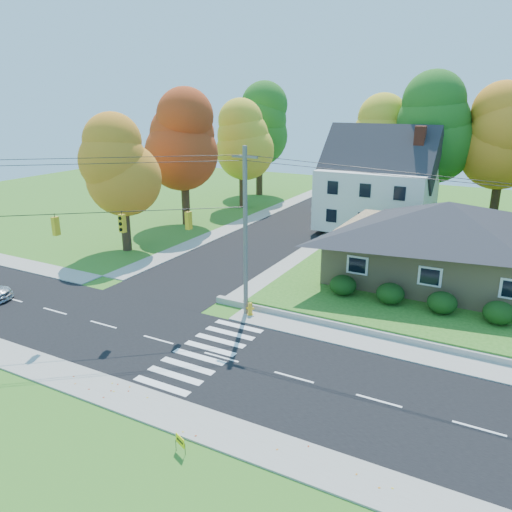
{
  "coord_description": "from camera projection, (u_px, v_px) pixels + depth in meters",
  "views": [
    {
      "loc": [
        12.13,
        -18.87,
        12.5
      ],
      "look_at": [
        -2.31,
        8.0,
        2.78
      ],
      "focal_mm": 35.0,
      "sensor_mm": 36.0,
      "label": 1
    }
  ],
  "objects": [
    {
      "name": "fire_hydrant",
      "position": [
        250.0,
        309.0,
        29.78
      ],
      "size": [
        0.5,
        0.39,
        0.88
      ],
      "color": "gold",
      "rests_on": "ground"
    },
    {
      "name": "yard_sign",
      "position": [
        180.0,
        441.0,
        18.23
      ],
      "size": [
        0.53,
        0.25,
        0.71
      ],
      "color": "black",
      "rests_on": "ground"
    },
    {
      "name": "ranch_house",
      "position": [
        445.0,
        240.0,
        33.93
      ],
      "size": [
        14.6,
        10.6,
        5.4
      ],
      "color": "tan",
      "rests_on": "lawn"
    },
    {
      "name": "tree_lot_0",
      "position": [
        376.0,
        140.0,
        52.02
      ],
      "size": [
        6.72,
        6.72,
        12.51
      ],
      "color": "#3F2A19",
      "rests_on": "lawn"
    },
    {
      "name": "ground",
      "position": [
        221.0,
        358.0,
        25.1
      ],
      "size": [
        120.0,
        120.0,
        0.0
      ],
      "primitive_type": "plane",
      "color": "#3D7923"
    },
    {
      "name": "road_cross",
      "position": [
        291.0,
        227.0,
        50.53
      ],
      "size": [
        8.0,
        44.0,
        0.02
      ],
      "primitive_type": "cube",
      "color": "black",
      "rests_on": "ground"
    },
    {
      "name": "tree_west_0",
      "position": [
        121.0,
        166.0,
        40.67
      ],
      "size": [
        6.16,
        6.16,
        11.47
      ],
      "color": "#3F2A19",
      "rests_on": "ground"
    },
    {
      "name": "tree_lot_2",
      "position": [
        504.0,
        137.0,
        46.41
      ],
      "size": [
        7.28,
        7.28,
        13.56
      ],
      "color": "#3F2A19",
      "rests_on": "lawn"
    },
    {
      "name": "tree_west_3",
      "position": [
        259.0,
        125.0,
        64.48
      ],
      "size": [
        7.84,
        7.84,
        14.6
      ],
      "color": "#3F2A19",
      "rests_on": "ground"
    },
    {
      "name": "colonial_house",
      "position": [
        378.0,
        185.0,
        47.19
      ],
      "size": [
        10.4,
        8.4,
        9.6
      ],
      "color": "silver",
      "rests_on": "lawn"
    },
    {
      "name": "sidewalk_south",
      "position": [
        158.0,
        409.0,
        20.89
      ],
      "size": [
        90.0,
        2.0,
        0.08
      ],
      "primitive_type": "cube",
      "color": "#9C9A90",
      "rests_on": "ground"
    },
    {
      "name": "sidewalk_north",
      "position": [
        266.0,
        320.0,
        29.28
      ],
      "size": [
        90.0,
        2.0,
        0.08
      ],
      "primitive_type": "cube",
      "color": "#9C9A90",
      "rests_on": "ground"
    },
    {
      "name": "hedge_row",
      "position": [
        416.0,
        298.0,
        29.6
      ],
      "size": [
        10.7,
        1.7,
        1.27
      ],
      "color": "#163A10",
      "rests_on": "lawn"
    },
    {
      "name": "tree_west_2",
      "position": [
        242.0,
        140.0,
        57.26
      ],
      "size": [
        6.72,
        6.72,
        12.51
      ],
      "color": "#3F2A19",
      "rests_on": "ground"
    },
    {
      "name": "tree_west_1",
      "position": [
        183.0,
        140.0,
        49.11
      ],
      "size": [
        7.28,
        7.28,
        13.56
      ],
      "color": "#3F2A19",
      "rests_on": "ground"
    },
    {
      "name": "tree_lot_1",
      "position": [
        436.0,
        129.0,
        48.07
      ],
      "size": [
        7.84,
        7.84,
        14.6
      ],
      "color": "#3F2A19",
      "rests_on": "lawn"
    },
    {
      "name": "traffic_infrastructure",
      "position": [
        231.0,
        253.0,
        24.74
      ],
      "size": [
        38.1,
        10.66,
        10.0
      ],
      "color": "#666059",
      "rests_on": "ground"
    },
    {
      "name": "road_main",
      "position": [
        221.0,
        357.0,
        25.1
      ],
      "size": [
        90.0,
        8.0,
        0.02
      ],
      "primitive_type": "cube",
      "color": "black",
      "rests_on": "ground"
    },
    {
      "name": "white_car",
      "position": [
        328.0,
        204.0,
        57.14
      ],
      "size": [
        2.3,
        5.05,
        1.61
      ],
      "primitive_type": "imported",
      "rotation": [
        0.0,
        0.0,
        -0.13
      ],
      "color": "silver",
      "rests_on": "road_cross"
    }
  ]
}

